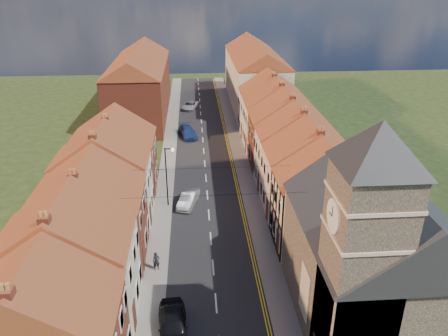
# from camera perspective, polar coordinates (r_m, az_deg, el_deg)

# --- Properties ---
(road) EXTENTS (7.00, 90.00, 0.02)m
(road) POSITION_cam_1_polar(r_m,az_deg,el_deg) (52.07, -2.53, 0.58)
(road) COLOR black
(road) RESTS_ON ground
(pavement_left) EXTENTS (1.80, 90.00, 0.12)m
(pavement_left) POSITION_cam_1_polar(r_m,az_deg,el_deg) (52.14, -7.37, 0.49)
(pavement_left) COLOR gray
(pavement_left) RESTS_ON ground
(pavement_right) EXTENTS (1.80, 90.00, 0.12)m
(pavement_right) POSITION_cam_1_polar(r_m,az_deg,el_deg) (52.34, 2.29, 0.77)
(pavement_right) COLOR gray
(pavement_right) RESTS_ON ground
(church) EXTENTS (11.25, 14.25, 15.20)m
(church) POSITION_cam_1_polar(r_m,az_deg,el_deg) (27.92, 19.05, -10.01)
(church) COLOR #362B25
(church) RESTS_ON ground
(cottage_r_tudor) EXTENTS (8.30, 5.20, 9.00)m
(cottage_r_tudor) POSITION_cam_1_polar(r_m,az_deg,el_deg) (36.09, 13.16, -3.61)
(cottage_r_tudor) COLOR beige
(cottage_r_tudor) RESTS_ON ground
(cottage_r_white_near) EXTENTS (8.30, 6.00, 9.00)m
(cottage_r_white_near) POSITION_cam_1_polar(r_m,az_deg,el_deg) (40.74, 11.10, -0.05)
(cottage_r_white_near) COLOR beige
(cottage_r_white_near) RESTS_ON ground
(cottage_r_cream_mid) EXTENTS (8.30, 5.20, 9.00)m
(cottage_r_cream_mid) POSITION_cam_1_polar(r_m,az_deg,el_deg) (45.55, 9.43, 2.76)
(cottage_r_cream_mid) COLOR beige
(cottage_r_cream_mid) RESTS_ON ground
(cottage_r_pink) EXTENTS (8.30, 6.00, 9.00)m
(cottage_r_pink) POSITION_cam_1_polar(r_m,az_deg,el_deg) (50.48, 8.07, 5.02)
(cottage_r_pink) COLOR brown
(cottage_r_pink) RESTS_ON ground
(cottage_r_white_far) EXTENTS (8.30, 5.20, 9.00)m
(cottage_r_white_far) POSITION_cam_1_polar(r_m,az_deg,el_deg) (55.49, 6.95, 6.88)
(cottage_r_white_far) COLOR beige
(cottage_r_white_far) RESTS_ON ground
(cottage_r_cream_far) EXTENTS (8.30, 6.00, 9.00)m
(cottage_r_cream_far) POSITION_cam_1_polar(r_m,az_deg,el_deg) (60.58, 6.01, 8.42)
(cottage_r_cream_far) COLOR white
(cottage_r_cream_far) RESTS_ON ground
(cottage_l_brick_near) EXTENTS (8.30, 5.70, 8.80)m
(cottage_l_brick_near) POSITION_cam_1_polar(r_m,az_deg,el_deg) (25.41, -22.96, -18.96)
(cottage_l_brick_near) COLOR brown
(cottage_l_brick_near) RESTS_ON ground
(cottage_l_cream) EXTENTS (8.30, 6.30, 9.10)m
(cottage_l_cream) POSITION_cam_1_polar(r_m,az_deg,el_deg) (29.60, -19.72, -11.16)
(cottage_l_cream) COLOR beige
(cottage_l_cream) RESTS_ON ground
(cottage_l_white) EXTENTS (8.30, 6.90, 8.80)m
(cottage_l_white) POSITION_cam_1_polar(r_m,az_deg,el_deg) (34.91, -17.17, -5.31)
(cottage_l_white) COLOR brown
(cottage_l_white) RESTS_ON ground
(cottage_l_brick_mid) EXTENTS (8.30, 5.70, 9.10)m
(cottage_l_brick_mid) POSITION_cam_1_polar(r_m,az_deg,el_deg) (40.14, -15.47, -0.81)
(cottage_l_brick_mid) COLOR beige
(cottage_l_brick_mid) RESTS_ON ground
(cottage_l_pink) EXTENTS (8.30, 6.30, 8.80)m
(cottage_l_pink) POSITION_cam_1_polar(r_m,az_deg,el_deg) (45.43, -14.19, 2.12)
(cottage_l_pink) COLOR brown
(cottage_l_pink) RESTS_ON ground
(block_right_far) EXTENTS (8.30, 24.20, 10.50)m
(block_right_far) POSITION_cam_1_polar(r_m,az_deg,el_deg) (75.04, 4.04, 12.26)
(block_right_far) COLOR beige
(block_right_far) RESTS_ON ground
(block_left_far) EXTENTS (8.30, 24.20, 10.50)m
(block_left_far) POSITION_cam_1_polar(r_m,az_deg,el_deg) (69.91, -10.94, 10.98)
(block_left_far) COLOR brown
(block_left_far) RESTS_ON ground
(lamppost) EXTENTS (0.88, 0.15, 6.00)m
(lamppost) POSITION_cam_1_polar(r_m,az_deg,el_deg) (41.58, -7.43, -0.69)
(lamppost) COLOR black
(lamppost) RESTS_ON pavement_left
(car_near) EXTENTS (2.17, 4.64, 1.54)m
(car_near) POSITION_cam_1_polar(r_m,az_deg,el_deg) (29.22, -6.70, -19.72)
(car_near) COLOR black
(car_near) RESTS_ON ground
(car_mid) EXTENTS (2.42, 4.20, 1.31)m
(car_mid) POSITION_cam_1_polar(r_m,az_deg,el_deg) (42.91, -4.67, -4.03)
(car_mid) COLOR gray
(car_mid) RESTS_ON ground
(car_far) EXTENTS (2.99, 5.07, 1.38)m
(car_far) POSITION_cam_1_polar(r_m,az_deg,el_deg) (60.52, -4.74, 4.69)
(car_far) COLOR navy
(car_far) RESTS_ON ground
(car_distant) EXTENTS (3.12, 4.64, 1.18)m
(car_distant) POSITION_cam_1_polar(r_m,az_deg,el_deg) (73.23, -4.45, 8.14)
(car_distant) COLOR silver
(car_distant) RESTS_ON ground
(pedestrian_left) EXTENTS (0.61, 0.46, 1.51)m
(pedestrian_left) POSITION_cam_1_polar(r_m,az_deg,el_deg) (34.29, -8.83, -11.95)
(pedestrian_left) COLOR black
(pedestrian_left) RESTS_ON pavement_left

